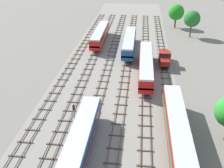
% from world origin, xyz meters
% --- Properties ---
extents(ground_plane, '(480.00, 480.00, 0.00)m').
position_xyz_m(ground_plane, '(0.00, 56.00, 0.00)').
color(ground_plane, slate).
extents(ballast_bed, '(25.90, 176.00, 0.01)m').
position_xyz_m(ballast_bed, '(0.00, 56.00, 0.00)').
color(ballast_bed, gray).
rests_on(ballast_bed, ground).
extents(track_far_left, '(2.40, 126.00, 0.29)m').
position_xyz_m(track_far_left, '(-10.95, 57.00, 0.14)').
color(track_far_left, '#47382D').
rests_on(track_far_left, ground).
extents(track_left, '(2.40, 126.00, 0.29)m').
position_xyz_m(track_left, '(-6.57, 57.00, 0.14)').
color(track_left, '#47382D').
rests_on(track_left, ground).
extents(track_centre_left, '(2.40, 126.00, 0.29)m').
position_xyz_m(track_centre_left, '(-2.19, 57.00, 0.14)').
color(track_centre_left, '#47382D').
rests_on(track_centre_left, ground).
extents(track_centre, '(2.40, 126.00, 0.29)m').
position_xyz_m(track_centre, '(2.19, 57.00, 0.14)').
color(track_centre, '#47382D').
rests_on(track_centre, ground).
extents(track_centre_right, '(2.40, 126.00, 0.29)m').
position_xyz_m(track_centre_right, '(6.57, 57.00, 0.14)').
color(track_centre_right, '#47382D').
rests_on(track_centre_right, ground).
extents(track_right, '(2.40, 126.00, 0.29)m').
position_xyz_m(track_right, '(10.95, 57.00, 0.14)').
color(track_right, '#47382D').
rests_on(track_right, ground).
extents(diesel_railcar_centre_left_nearest, '(2.96, 20.50, 3.80)m').
position_xyz_m(diesel_railcar_centre_left_nearest, '(-2.19, 34.89, 2.60)').
color(diesel_railcar_centre_left_nearest, '#194C8C').
rests_on(diesel_railcar_centre_left_nearest, ground).
extents(passenger_coach_right_near, '(2.96, 22.00, 3.80)m').
position_xyz_m(passenger_coach_right_near, '(10.95, 39.35, 2.61)').
color(passenger_coach_right_near, maroon).
rests_on(passenger_coach_right_near, ground).
extents(passenger_coach_centre_right_mid, '(2.96, 22.00, 3.80)m').
position_xyz_m(passenger_coach_centre_right_mid, '(6.57, 62.99, 2.61)').
color(passenger_coach_centre_right_mid, red).
rests_on(passenger_coach_centre_right_mid, ground).
extents(shunter_loco_right_midfar, '(2.74, 8.46, 3.10)m').
position_xyz_m(shunter_loco_right_midfar, '(10.95, 69.29, 2.01)').
color(shunter_loco_right_midfar, maroon).
rests_on(shunter_loco_right_midfar, ground).
extents(diesel_railcar_centre_far, '(2.96, 20.50, 3.80)m').
position_xyz_m(diesel_railcar_centre_far, '(2.19, 77.68, 2.60)').
color(diesel_railcar_centre_far, '#194C8C').
rests_on(diesel_railcar_centre_far, ground).
extents(diesel_railcar_left_farther, '(2.96, 20.50, 3.80)m').
position_xyz_m(diesel_railcar_left_farther, '(-6.57, 83.79, 2.60)').
color(diesel_railcar_left_farther, red).
rests_on(diesel_railcar_left_farther, ground).
extents(signal_post_nearest, '(0.28, 0.47, 4.54)m').
position_xyz_m(signal_post_nearest, '(-4.38, 41.55, 2.92)').
color(signal_post_nearest, gray).
rests_on(signal_post_nearest, ground).
extents(lineside_tree_1, '(4.95, 4.95, 8.18)m').
position_xyz_m(lineside_tree_1, '(20.30, 92.41, 5.69)').
color(lineside_tree_1, '#4C331E').
rests_on(lineside_tree_1, ground).
extents(lineside_tree_4, '(5.31, 5.31, 7.97)m').
position_xyz_m(lineside_tree_4, '(16.66, 102.84, 5.30)').
color(lineside_tree_4, '#4C331E').
rests_on(lineside_tree_4, ground).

